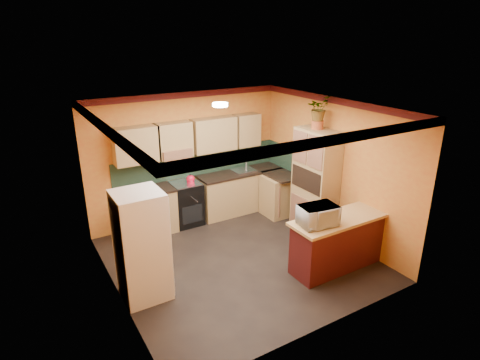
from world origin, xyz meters
name	(u,v)px	position (x,y,z in m)	size (l,w,h in m)	color
room_shell	(231,142)	(0.02, 0.28, 2.09)	(4.24, 4.24, 2.72)	black
base_cabinets_back	(213,198)	(0.43, 1.80, 0.44)	(3.65, 0.60, 0.88)	tan
countertop_back	(212,178)	(0.43, 1.80, 0.90)	(3.65, 0.62, 0.04)	black
stove	(186,203)	(-0.20, 1.80, 0.46)	(0.58, 0.58, 0.91)	black
kettle	(190,179)	(-0.10, 1.75, 1.00)	(0.17, 0.17, 0.18)	red
sink	(244,170)	(1.20, 1.80, 0.94)	(0.48, 0.40, 0.03)	silver
base_cabinets_right	(281,195)	(1.80, 1.17, 0.44)	(0.60, 0.80, 0.88)	tan
countertop_right	(282,175)	(1.80, 1.17, 0.90)	(0.62, 0.80, 0.04)	black
fridge	(142,246)	(-1.75, -0.15, 0.85)	(0.68, 0.66, 1.70)	white
pantry	(315,182)	(1.85, 0.18, 1.05)	(0.48, 0.90, 2.10)	tan
fern_pot	(317,125)	(1.85, 0.23, 2.18)	(0.22, 0.22, 0.16)	#A74E28
fern	(318,108)	(1.85, 0.23, 2.49)	(0.41, 0.36, 0.46)	tan
breakfast_bar	(341,243)	(1.39, -1.07, 0.44)	(1.80, 0.55, 0.88)	#4A1511
bar_top	(343,218)	(1.39, -1.07, 0.91)	(1.90, 0.65, 0.05)	tan
microwave	(318,215)	(0.82, -1.07, 1.09)	(0.59, 0.40, 0.33)	white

